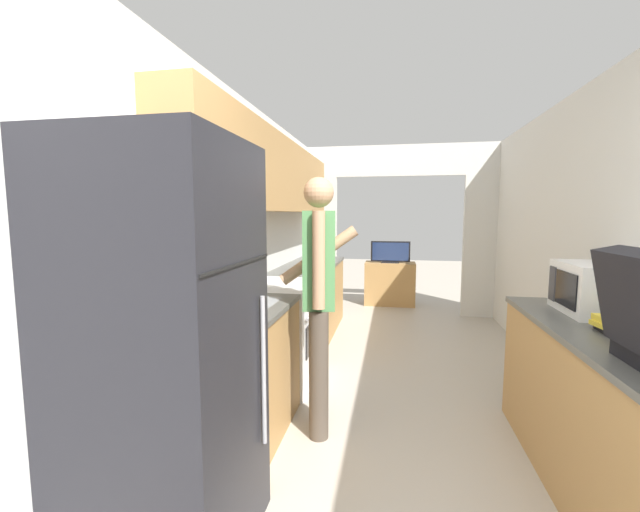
% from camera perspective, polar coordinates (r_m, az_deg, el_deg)
% --- Properties ---
extents(wall_left, '(0.38, 7.30, 2.50)m').
position_cam_1_polar(wall_left, '(3.46, -10.66, 6.28)').
color(wall_left, silver).
rests_on(wall_left, ground_plane).
extents(wall_right, '(0.06, 7.30, 2.50)m').
position_cam_1_polar(wall_right, '(3.23, 37.76, 0.45)').
color(wall_right, silver).
rests_on(wall_right, ground_plane).
extents(wall_far_with_doorway, '(3.15, 0.06, 2.50)m').
position_cam_1_polar(wall_far_with_doorway, '(5.94, 11.35, 5.63)').
color(wall_far_with_doorway, silver).
rests_on(wall_far_with_doorway, ground_plane).
extents(counter_left, '(0.62, 3.74, 0.89)m').
position_cam_1_polar(counter_left, '(4.09, -3.97, -8.80)').
color(counter_left, '#B2844C').
rests_on(counter_left, ground_plane).
extents(counter_right, '(0.62, 1.95, 0.89)m').
position_cam_1_polar(counter_right, '(2.62, 37.71, -18.92)').
color(counter_right, '#B2844C').
rests_on(counter_right, ground_plane).
extents(refrigerator, '(0.72, 0.70, 1.80)m').
position_cam_1_polar(refrigerator, '(1.86, -21.56, -12.98)').
color(refrigerator, black).
rests_on(refrigerator, ground_plane).
extents(range_oven, '(0.66, 0.80, 1.03)m').
position_cam_1_polar(range_oven, '(3.58, -6.10, -10.94)').
color(range_oven, white).
rests_on(range_oven, ground_plane).
extents(person, '(0.56, 0.42, 1.74)m').
position_cam_1_polar(person, '(2.64, -0.18, -6.05)').
color(person, '#4C4238').
rests_on(person, ground_plane).
extents(microwave, '(0.39, 0.47, 0.31)m').
position_cam_1_polar(microwave, '(2.94, 35.33, -3.93)').
color(microwave, white).
rests_on(microwave, counter_right).
extents(book_stack, '(0.22, 0.31, 0.08)m').
position_cam_1_polar(book_stack, '(2.51, 38.07, -8.32)').
color(book_stack, black).
rests_on(book_stack, counter_right).
extents(tv_cabinet, '(0.82, 0.42, 0.70)m').
position_cam_1_polar(tv_cabinet, '(6.62, 10.12, -3.95)').
color(tv_cabinet, '#B2844C').
rests_on(tv_cabinet, ground_plane).
extents(television, '(0.63, 0.16, 0.35)m').
position_cam_1_polar(television, '(6.50, 10.20, 0.54)').
color(television, black).
rests_on(television, tv_cabinet).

